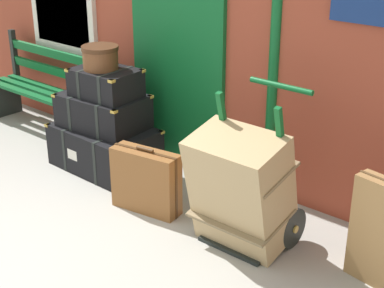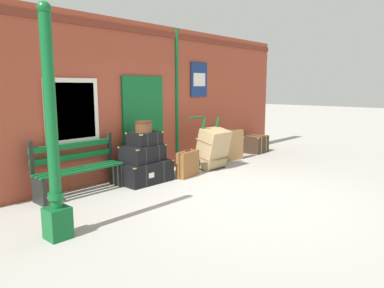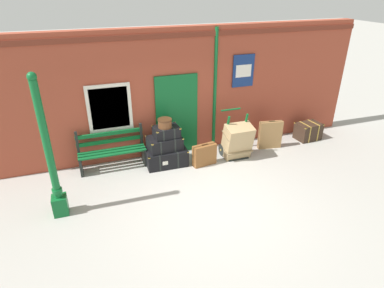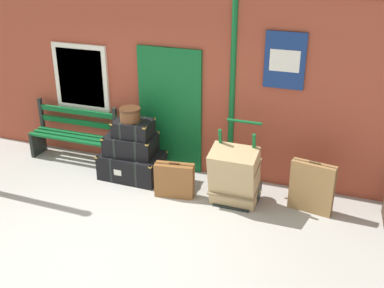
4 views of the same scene
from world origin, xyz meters
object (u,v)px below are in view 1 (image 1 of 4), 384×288
Objects in this scene: platform_bench at (46,91)px; porters_trolley at (254,205)px; suitcase_charcoal at (146,181)px; steamer_trunk_base at (105,148)px; steamer_trunk_middle at (103,111)px; steamer_trunk_top at (106,83)px; large_brown_trunk at (241,190)px; round_hatbox at (100,56)px.

platform_bench is 1.35× the size of porters_trolley.
porters_trolley is 1.90× the size of suitcase_charcoal.
steamer_trunk_middle is at bearing 125.75° from steamer_trunk_base.
steamer_trunk_top is 1.11m from suitcase_charcoal.
steamer_trunk_top reaches higher than steamer_trunk_middle.
large_brown_trunk is (1.84, -0.30, -0.10)m from steamer_trunk_middle.
platform_bench is at bearing 168.26° from steamer_trunk_middle.
round_hatbox reaches higher than large_brown_trunk.
porters_trolley reaches higher than large_brown_trunk.
suitcase_charcoal is at bearing -165.33° from porters_trolley.
steamer_trunk_base is 1.86m from large_brown_trunk.
round_hatbox is at bearing 171.00° from large_brown_trunk.
platform_bench reaches higher than suitcase_charcoal.
platform_bench is at bearing 167.36° from steamer_trunk_base.
steamer_trunk_middle is 1.03m from suitcase_charcoal.
porters_trolley reaches higher than steamer_trunk_top.
steamer_trunk_base is 3.01× the size of round_hatbox.
platform_bench is 1.68× the size of large_brown_trunk.
steamer_trunk_top reaches higher than large_brown_trunk.
round_hatbox is at bearing 158.38° from suitcase_charcoal.
platform_bench reaches higher than large_brown_trunk.
steamer_trunk_base is 0.86× the size of porters_trolley.
steamer_trunk_base is at bearing 159.10° from suitcase_charcoal.
steamer_trunk_top is 1.85m from large_brown_trunk.
steamer_trunk_top is (0.04, 0.03, 0.66)m from steamer_trunk_base.
platform_bench is 3.14m from large_brown_trunk.
steamer_trunk_middle is 0.72× the size of porters_trolley.
steamer_trunk_middle reaches higher than suitcase_charcoal.
porters_trolley is (1.82, -0.11, -0.85)m from round_hatbox.
steamer_trunk_base is at bearing -113.75° from round_hatbox.
round_hatbox is (-0.03, -0.02, 0.25)m from steamer_trunk_top.
steamer_trunk_base is (1.27, -0.29, -0.23)m from platform_bench.
steamer_trunk_base is at bearing 176.88° from porters_trolley.
suitcase_charcoal is at bearing -21.87° from steamer_trunk_middle.
steamer_trunk_top is 1.88m from porters_trolley.
round_hatbox is at bearing 66.25° from steamer_trunk_base.
steamer_trunk_base is at bearing -12.64° from platform_bench.
round_hatbox is 0.54× the size of suitcase_charcoal.
large_brown_trunk reaches higher than steamer_trunk_base.
platform_bench is 1.88× the size of steamer_trunk_middle.
steamer_trunk_middle is at bearing 176.15° from porters_trolley.
large_brown_trunk reaches higher than suitcase_charcoal.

